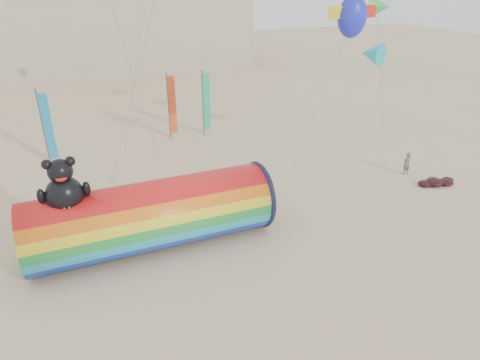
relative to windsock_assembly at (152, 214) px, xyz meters
name	(u,v)px	position (x,y,z in m)	size (l,w,h in m)	color
ground	(242,238)	(4.10, -1.07, -1.71)	(160.00, 160.00, 0.00)	#CCB58C
windsock_assembly	(152,214)	(0.00, 0.00, 0.00)	(11.19, 3.41, 5.16)	red
kite_handler	(407,163)	(16.78, 1.69, -0.95)	(0.55, 0.36, 1.52)	#585C60
fabric_bundle	(437,182)	(17.47, -0.27, -1.54)	(2.62, 1.35, 0.41)	#370A0D
festival_banners	(147,111)	(2.65, 13.58, 0.93)	(12.25, 2.02, 5.20)	#59595E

